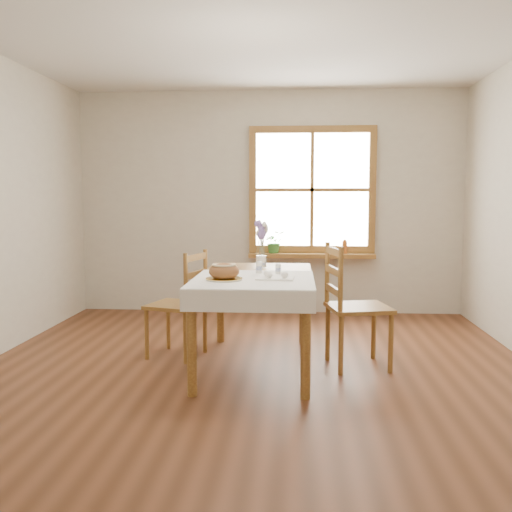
{
  "coord_description": "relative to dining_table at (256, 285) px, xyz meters",
  "views": [
    {
      "loc": [
        0.32,
        -4.22,
        1.38
      ],
      "look_at": [
        0.0,
        0.3,
        0.9
      ],
      "focal_mm": 40.0,
      "sensor_mm": 36.0,
      "label": 1
    }
  ],
  "objects": [
    {
      "name": "potted_plant",
      "position": [
        0.07,
        2.1,
        0.15
      ],
      "size": [
        0.31,
        0.32,
        0.2
      ],
      "primitive_type": "imported",
      "rotation": [
        0.0,
        0.0,
        0.33
      ],
      "color": "#35732E",
      "rests_on": "window_sill"
    },
    {
      "name": "chair_left",
      "position": [
        -0.71,
        0.24,
        -0.21
      ],
      "size": [
        0.55,
        0.54,
        0.92
      ],
      "primitive_type": null,
      "rotation": [
        0.0,
        0.0,
        -1.86
      ],
      "color": "olive",
      "rests_on": "ground"
    },
    {
      "name": "room_walls",
      "position": [
        0.0,
        -0.3,
        1.04
      ],
      "size": [
        4.6,
        5.1,
        2.65
      ],
      "color": "beige",
      "rests_on": "ground"
    },
    {
      "name": "window_sill",
      "position": [
        0.5,
        2.1,
        0.03
      ],
      "size": [
        1.46,
        0.2,
        0.05
      ],
      "color": "olive",
      "rests_on": "ground"
    },
    {
      "name": "bread_loaf",
      "position": [
        -0.21,
        -0.38,
        0.17
      ],
      "size": [
        0.23,
        0.23,
        0.12
      ],
      "primitive_type": "ellipsoid",
      "color": "brown",
      "rests_on": "bread_plate"
    },
    {
      "name": "egg_napkin",
      "position": [
        0.16,
        -0.29,
        0.1
      ],
      "size": [
        0.29,
        0.25,
        0.01
      ],
      "primitive_type": "cube",
      "rotation": [
        0.0,
        0.0,
        -0.05
      ],
      "color": "white",
      "rests_on": "table_linen"
    },
    {
      "name": "lavender_bouquet",
      "position": [
        0.01,
        0.42,
        0.34
      ],
      "size": [
        0.16,
        0.16,
        0.3
      ],
      "primitive_type": null,
      "color": "#705699",
      "rests_on": "flower_vase"
    },
    {
      "name": "chair_right",
      "position": [
        0.83,
        0.04,
        -0.17
      ],
      "size": [
        0.57,
        0.55,
        1.0
      ],
      "primitive_type": null,
      "rotation": [
        0.0,
        0.0,
        1.77
      ],
      "color": "olive",
      "rests_on": "ground"
    },
    {
      "name": "window",
      "position": [
        0.5,
        2.17,
        0.79
      ],
      "size": [
        1.46,
        0.08,
        1.46
      ],
      "color": "olive",
      "rests_on": "ground"
    },
    {
      "name": "pepper_shaker",
      "position": [
        0.18,
        -0.02,
        0.14
      ],
      "size": [
        0.05,
        0.05,
        0.09
      ],
      "primitive_type": "cylinder",
      "rotation": [
        0.0,
        0.0,
        0.15
      ],
      "color": "white",
      "rests_on": "table_linen"
    },
    {
      "name": "flower_vase",
      "position": [
        0.01,
        0.42,
        0.14
      ],
      "size": [
        0.09,
        0.09,
        0.1
      ],
      "primitive_type": "cylinder",
      "rotation": [
        0.0,
        0.0,
        -0.01
      ],
      "color": "white",
      "rests_on": "dining_table"
    },
    {
      "name": "salt_shaker",
      "position": [
        0.02,
        0.01,
        0.14
      ],
      "size": [
        0.06,
        0.06,
        0.1
      ],
      "primitive_type": "cylinder",
      "rotation": [
        0.0,
        0.0,
        0.18
      ],
      "color": "white",
      "rests_on": "table_linen"
    },
    {
      "name": "table_linen",
      "position": [
        0.0,
        -0.3,
        0.09
      ],
      "size": [
        0.91,
        0.99,
        0.01
      ],
      "primitive_type": "cube",
      "color": "white",
      "rests_on": "dining_table"
    },
    {
      "name": "bread_plate",
      "position": [
        -0.21,
        -0.38,
        0.1
      ],
      "size": [
        0.29,
        0.29,
        0.01
      ],
      "primitive_type": "cylinder",
      "rotation": [
        0.0,
        0.0,
        0.12
      ],
      "color": "white",
      "rests_on": "table_linen"
    },
    {
      "name": "amber_bottle",
      "position": [
        0.88,
        2.1,
        0.13
      ],
      "size": [
        0.07,
        0.07,
        0.17
      ],
      "primitive_type": "cylinder",
      "rotation": [
        0.0,
        0.0,
        0.32
      ],
      "color": "#984E1C",
      "rests_on": "window_sill"
    },
    {
      "name": "eggs",
      "position": [
        0.16,
        -0.29,
        0.13
      ],
      "size": [
        0.22,
        0.2,
        0.05
      ],
      "primitive_type": null,
      "rotation": [
        0.0,
        0.0,
        -0.05
      ],
      "color": "white",
      "rests_on": "egg_napkin"
    },
    {
      "name": "ground",
      "position": [
        0.0,
        -0.3,
        -0.66
      ],
      "size": [
        5.0,
        5.0,
        0.0
      ],
      "primitive_type": "plane",
      "color": "brown",
      "rests_on": "ground"
    },
    {
      "name": "dining_table",
      "position": [
        0.0,
        0.0,
        0.0
      ],
      "size": [
        0.9,
        1.6,
        0.75
      ],
      "color": "olive",
      "rests_on": "ground"
    }
  ]
}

